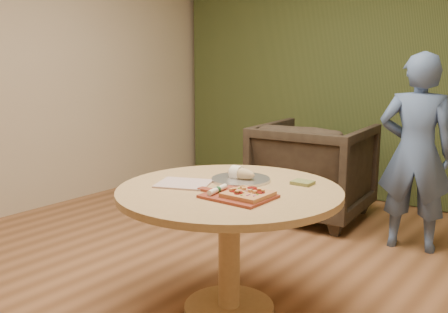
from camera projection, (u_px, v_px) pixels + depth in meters
room_shell at (190, 72)px, 2.87m from camera, size 5.04×6.04×2.84m
curtain at (376, 66)px, 5.13m from camera, size 4.80×0.14×2.78m
pedestal_table at (229, 212)px, 2.87m from camera, size 1.29×1.29×0.75m
pizza_paddle at (237, 196)px, 2.65m from camera, size 0.45×0.28×0.01m
flatbread_pizza at (248, 194)px, 2.62m from camera, size 0.22×0.22×0.04m
cutlery_roll at (217, 190)px, 2.70m from camera, size 0.05×0.20×0.03m
newspaper at (184, 184)px, 2.93m from camera, size 0.37×0.35×0.01m
serving_tray at (241, 179)px, 3.02m from camera, size 0.36×0.36×0.02m
bread_roll at (240, 173)px, 3.02m from camera, size 0.19×0.09×0.09m
green_packet at (303, 183)px, 2.93m from camera, size 0.12×0.10×0.02m
armchair at (314, 165)px, 4.67m from camera, size 1.04×0.98×0.99m
person_standing at (416, 153)px, 3.83m from camera, size 0.62×0.48×1.53m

